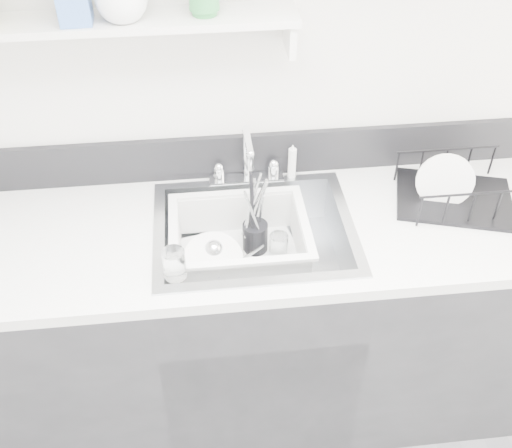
{
  "coord_description": "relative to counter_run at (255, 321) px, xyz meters",
  "views": [
    {
      "loc": [
        -0.15,
        -0.24,
        2.18
      ],
      "look_at": [
        0.0,
        1.14,
        0.98
      ],
      "focal_mm": 42.0,
      "sensor_mm": 36.0,
      "label": 1
    }
  ],
  "objects": [
    {
      "name": "faucet",
      "position": [
        0.0,
        0.25,
        0.52
      ],
      "size": [
        0.26,
        0.18,
        0.23
      ],
      "color": "silver",
      "rests_on": "counter_run"
    },
    {
      "name": "tumbler_counter",
      "position": [
        -0.25,
        -0.18,
        0.51
      ],
      "size": [
        0.09,
        0.09,
        0.09
      ],
      "primitive_type": "cylinder",
      "rotation": [
        0.0,
        0.0,
        0.43
      ],
      "color": "white",
      "rests_on": "counter_run"
    },
    {
      "name": "utensil_cup",
      "position": [
        0.01,
        0.07,
        0.37
      ],
      "size": [
        0.09,
        0.09,
        0.29
      ],
      "rotation": [
        0.0,
        0.0,
        0.01
      ],
      "color": "black",
      "rests_on": "wash_tub"
    },
    {
      "name": "ladle",
      "position": [
        -0.08,
        -0.03,
        0.34
      ],
      "size": [
        0.26,
        0.25,
        0.08
      ],
      "primitive_type": null,
      "rotation": [
        0.0,
        0.0,
        -0.73
      ],
      "color": "silver",
      "rests_on": "wash_tub"
    },
    {
      "name": "side_sprayer",
      "position": [
        0.16,
        0.25,
        0.53
      ],
      "size": [
        0.03,
        0.03,
        0.14
      ],
      "primitive_type": "cylinder",
      "color": "silver",
      "rests_on": "counter_run"
    },
    {
      "name": "bowl_small",
      "position": [
        0.06,
        -0.05,
        0.32
      ],
      "size": [
        0.1,
        0.1,
        0.03
      ],
      "primitive_type": "imported",
      "rotation": [
        0.0,
        0.0,
        0.08
      ],
      "color": "white",
      "rests_on": "wash_tub"
    },
    {
      "name": "plate_stack",
      "position": [
        -0.13,
        -0.02,
        0.33
      ],
      "size": [
        0.24,
        0.23,
        0.09
      ],
      "rotation": [
        0.0,
        0.0,
        -0.15
      ],
      "color": "white",
      "rests_on": "wash_tub"
    },
    {
      "name": "wash_tub",
      "position": [
        -0.05,
        0.02,
        0.38
      ],
      "size": [
        0.52,
        0.46,
        0.18
      ],
      "primitive_type": null,
      "rotation": [
        0.0,
        0.0,
        0.22
      ],
      "color": "silver",
      "rests_on": "sink"
    },
    {
      "name": "wall_shelf",
      "position": [
        -0.35,
        0.23,
        1.05
      ],
      "size": [
        1.0,
        0.16,
        0.12
      ],
      "color": "silver",
      "rests_on": "room_shell"
    },
    {
      "name": "sink",
      "position": [
        0.0,
        0.0,
        0.37
      ],
      "size": [
        0.64,
        0.52,
        0.2
      ],
      "primitive_type": null,
      "color": "silver",
      "rests_on": "counter_run"
    },
    {
      "name": "counter_run",
      "position": [
        0.0,
        0.0,
        0.0
      ],
      "size": [
        3.2,
        0.62,
        0.92
      ],
      "color": "#252528",
      "rests_on": "ground"
    },
    {
      "name": "backsplash",
      "position": [
        0.0,
        0.3,
        0.54
      ],
      "size": [
        3.2,
        0.02,
        0.16
      ],
      "primitive_type": "cube",
      "color": "black",
      "rests_on": "counter_run"
    },
    {
      "name": "room_shell",
      "position": [
        0.0,
        -0.8,
        1.22
      ],
      "size": [
        3.5,
        3.0,
        2.6
      ],
      "color": "silver",
      "rests_on": "ground"
    },
    {
      "name": "tumbler_in_tub",
      "position": [
        0.08,
        0.02,
        0.35
      ],
      "size": [
        0.08,
        0.08,
        0.09
      ],
      "primitive_type": "cylinder",
      "rotation": [
        0.0,
        0.0,
        0.37
      ],
      "color": "white",
      "rests_on": "wash_tub"
    },
    {
      "name": "dish_rack",
      "position": [
        0.69,
        0.07,
        0.53
      ],
      "size": [
        0.44,
        0.38,
        0.13
      ],
      "primitive_type": null,
      "rotation": [
        0.0,
        0.0,
        -0.29
      ],
      "color": "black",
      "rests_on": "counter_run"
    }
  ]
}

